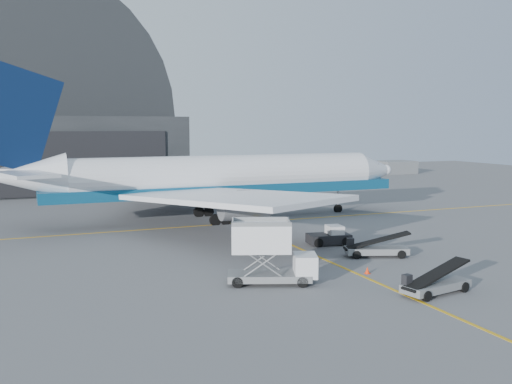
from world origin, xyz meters
name	(u,v)px	position (x,y,z in m)	size (l,w,h in m)	color
ground	(334,264)	(0.00, 0.00, 0.00)	(200.00, 200.00, 0.00)	#565659
taxi_lines	(268,235)	(0.00, 12.67, 0.01)	(80.00, 42.12, 0.02)	gold
hangar	(20,132)	(-22.00, 64.95, 9.54)	(50.00, 28.30, 28.00)	black
distant_bldg_a	(319,174)	(38.00, 72.00, 0.00)	(14.00, 8.00, 4.00)	black
distant_bldg_b	(395,173)	(55.00, 68.00, 0.00)	(8.00, 6.00, 2.80)	slate
airliner	(211,179)	(-2.51, 22.92, 4.71)	(47.95, 46.50, 16.83)	white
catering_truck	(269,253)	(-6.89, -3.16, 2.06)	(6.32, 4.16, 4.08)	slate
pushback_tug	(330,237)	(3.34, 6.53, 0.65)	(4.00, 2.70, 1.72)	black
belt_loader_a	(435,284)	(1.91, -9.30, 0.61)	(5.30, 2.57, 1.98)	slate
belt_loader_b	(376,249)	(4.36, 0.86, 0.62)	(5.37, 3.29, 2.02)	slate
traffic_cone	(367,270)	(0.70, -3.50, 0.24)	(0.35, 0.35, 0.51)	#F62E07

